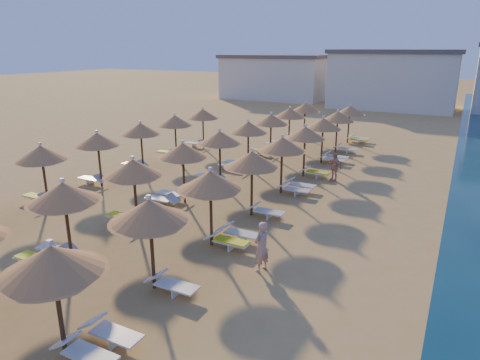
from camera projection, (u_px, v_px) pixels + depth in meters
The scene contains 8 objects.
ground at pixel (179, 231), 18.25m from camera, with size 220.00×220.00×0.00m, color tan.
hotel_blocks at pixel (403, 78), 55.44m from camera, with size 49.95×11.49×8.10m.
parasol_row_east at pixel (252, 160), 19.21m from camera, with size 2.59×38.43×3.19m.
parasol_row_west at pixel (183, 151), 20.87m from camera, with size 2.59×38.43×3.19m.
parasol_row_inland at pixel (97, 140), 23.38m from camera, with size 2.59×24.09×3.19m.
loungers at pixel (192, 197), 21.29m from camera, with size 12.64×37.34×0.66m.
beachgoer_a at pixel (262, 247), 14.72m from camera, with size 0.67×0.44×1.84m, color tan.
beachgoer_c at pixel (334, 167), 24.89m from camera, with size 1.00×0.42×1.71m, color tan.
Camera 1 is at (10.11, -13.66, 7.47)m, focal length 32.00 mm.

